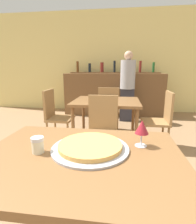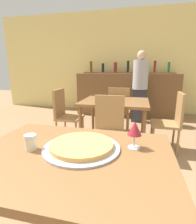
# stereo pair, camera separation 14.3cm
# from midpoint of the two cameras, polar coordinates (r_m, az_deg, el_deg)

# --- Properties ---
(wall_back) EXTENTS (8.00, 0.05, 2.80)m
(wall_back) POSITION_cam_midpoint_polar(r_m,az_deg,el_deg) (5.22, 4.80, 15.81)
(wall_back) COLOR #EAD684
(wall_back) RESTS_ON ground_plane
(dining_table_near) EXTENTS (1.09, 0.82, 0.77)m
(dining_table_near) POSITION_cam_midpoint_polar(r_m,az_deg,el_deg) (1.01, -9.88, -17.82)
(dining_table_near) COLOR brown
(dining_table_near) RESTS_ON ground_plane
(dining_table_far) EXTENTS (1.02, 0.82, 0.74)m
(dining_table_far) POSITION_cam_midpoint_polar(r_m,az_deg,el_deg) (2.73, 1.22, 2.07)
(dining_table_far) COLOR brown
(dining_table_far) RESTS_ON ground_plane
(bar_counter) EXTENTS (2.60, 0.56, 1.10)m
(bar_counter) POSITION_cam_midpoint_polar(r_m,az_deg,el_deg) (4.76, 4.28, 5.78)
(bar_counter) COLOR brown
(bar_counter) RESTS_ON ground_plane
(bar_back_shelf) EXTENTS (2.39, 0.24, 0.33)m
(bar_back_shelf) POSITION_cam_midpoint_polar(r_m,az_deg,el_deg) (4.85, 4.22, 13.28)
(bar_back_shelf) COLOR brown
(bar_back_shelf) RESTS_ON bar_counter
(chair_far_side_front) EXTENTS (0.40, 0.40, 0.89)m
(chair_far_side_front) POSITION_cam_midpoint_polar(r_m,az_deg,el_deg) (2.22, -0.49, -4.81)
(chair_far_side_front) COLOR olive
(chair_far_side_front) RESTS_ON ground_plane
(chair_far_side_back) EXTENTS (0.40, 0.40, 0.89)m
(chair_far_side_back) POSITION_cam_midpoint_polar(r_m,az_deg,el_deg) (3.33, 2.33, 1.49)
(chair_far_side_back) COLOR olive
(chair_far_side_back) RESTS_ON ground_plane
(chair_far_side_left) EXTENTS (0.40, 0.40, 0.89)m
(chair_far_side_left) POSITION_cam_midpoint_polar(r_m,az_deg,el_deg) (2.98, -15.09, -0.45)
(chair_far_side_left) COLOR olive
(chair_far_side_left) RESTS_ON ground_plane
(chair_far_side_right) EXTENTS (0.40, 0.40, 0.89)m
(chair_far_side_right) POSITION_cam_midpoint_polar(r_m,az_deg,el_deg) (2.81, 18.54, -1.57)
(chair_far_side_right) COLOR olive
(chair_far_side_right) RESTS_ON ground_plane
(pizza_tray) EXTENTS (0.44, 0.44, 0.04)m
(pizza_tray) POSITION_cam_midpoint_polar(r_m,az_deg,el_deg) (1.01, -6.70, -11.25)
(pizza_tray) COLOR #A3A3A8
(pizza_tray) RESTS_ON dining_table_near
(cheese_shaker) EXTENTS (0.07, 0.07, 0.09)m
(cheese_shaker) POSITION_cam_midpoint_polar(r_m,az_deg,el_deg) (1.04, -22.94, -9.93)
(cheese_shaker) COLOR beige
(cheese_shaker) RESTS_ON dining_table_near
(person_standing) EXTENTS (0.34, 0.34, 1.61)m
(person_standing) POSITION_cam_midpoint_polar(r_m,az_deg,el_deg) (4.14, 8.62, 8.89)
(person_standing) COLOR #2D2D38
(person_standing) RESTS_ON ground_plane
(wine_glass) EXTENTS (0.08, 0.08, 0.16)m
(wine_glass) POSITION_cam_midpoint_polar(r_m,az_deg,el_deg) (1.03, 10.29, -5.15)
(wine_glass) COLOR silver
(wine_glass) RESTS_ON dining_table_near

